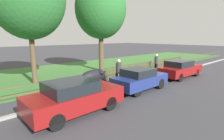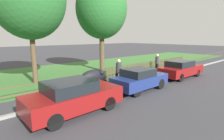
# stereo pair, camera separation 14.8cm
# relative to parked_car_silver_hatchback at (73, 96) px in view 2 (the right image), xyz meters

# --- Properties ---
(ground_plane) EXTENTS (120.00, 120.00, 0.00)m
(ground_plane) POSITION_rel_parked_car_silver_hatchback_xyz_m (10.27, 1.26, -0.74)
(ground_plane) COLOR #38383D
(kerb_stone) EXTENTS (41.65, 0.20, 0.12)m
(kerb_stone) POSITION_rel_parked_car_silver_hatchback_xyz_m (10.27, 1.36, -0.68)
(kerb_stone) COLOR gray
(kerb_stone) RESTS_ON ground
(grass_strip) EXTENTS (41.65, 10.22, 0.01)m
(grass_strip) POSITION_rel_parked_car_silver_hatchback_xyz_m (10.27, 8.52, -0.73)
(grass_strip) COLOR #3D7033
(grass_strip) RESTS_ON ground
(park_fence) EXTENTS (41.65, 0.05, 0.98)m
(park_fence) POSITION_rel_parked_car_silver_hatchback_xyz_m (10.27, 3.42, -0.25)
(park_fence) COLOR brown
(park_fence) RESTS_ON ground
(parked_car_silver_hatchback) EXTENTS (4.13, 1.84, 1.44)m
(parked_car_silver_hatchback) POSITION_rel_parked_car_silver_hatchback_xyz_m (0.00, 0.00, 0.00)
(parked_car_silver_hatchback) COLOR maroon
(parked_car_silver_hatchback) RESTS_ON ground
(parked_car_black_saloon) EXTENTS (3.71, 1.63, 1.36)m
(parked_car_black_saloon) POSITION_rel_parked_car_silver_hatchback_xyz_m (4.70, 0.26, -0.03)
(parked_car_black_saloon) COLOR navy
(parked_car_black_saloon) RESTS_ON ground
(parked_car_navy_estate) EXTENTS (4.37, 1.81, 1.38)m
(parked_car_navy_estate) POSITION_rel_parked_car_silver_hatchback_xyz_m (9.86, 0.27, -0.03)
(parked_car_navy_estate) COLOR maroon
(parked_car_navy_estate) RESTS_ON ground
(covered_motorcycle) EXTENTS (2.01, 0.94, 1.15)m
(covered_motorcycle) POSITION_rel_parked_car_silver_hatchback_xyz_m (3.06, 2.74, -0.05)
(covered_motorcycle) COLOR black
(covered_motorcycle) RESTS_ON ground
(tree_mid_park) EXTENTS (4.67, 4.67, 8.41)m
(tree_mid_park) POSITION_rel_parked_car_silver_hatchback_xyz_m (6.86, 6.69, 4.97)
(tree_mid_park) COLOR brown
(tree_mid_park) RESTS_ON ground
(pedestrian_near_fence) EXTENTS (0.52, 0.52, 1.81)m
(pedestrian_near_fence) POSITION_rel_parked_car_silver_hatchback_xyz_m (4.36, 1.77, 0.28)
(pedestrian_near_fence) COLOR black
(pedestrian_near_fence) RESTS_ON ground
(pedestrian_by_lamp) EXTENTS (0.45, 0.45, 1.70)m
(pedestrian_by_lamp) POSITION_rel_parked_car_silver_hatchback_xyz_m (10.10, 2.67, 0.22)
(pedestrian_by_lamp) COLOR black
(pedestrian_by_lamp) RESTS_ON ground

